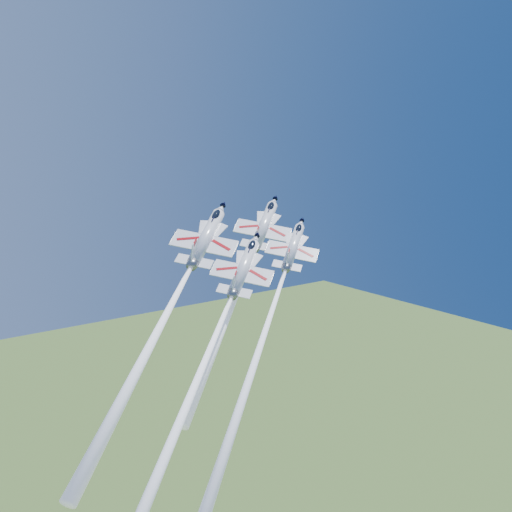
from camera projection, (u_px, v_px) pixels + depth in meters
jet_lead at (241, 281)px, 91.60m from camera, size 30.50×27.10×33.84m
jet_left at (170, 307)px, 84.35m from camera, size 34.09×30.32×37.92m
jet_right at (264, 336)px, 79.22m from camera, size 33.10×30.02×39.48m
jet_slot at (199, 375)px, 74.23m from camera, size 36.57×33.10×43.09m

